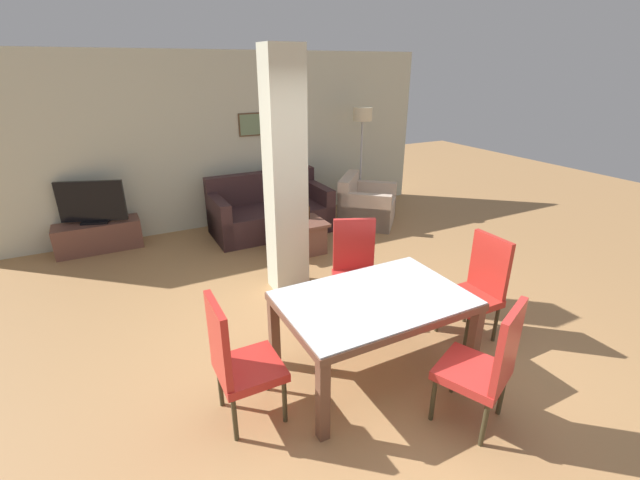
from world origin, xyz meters
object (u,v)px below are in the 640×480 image
Objects in this scene: dining_chair_near_right at (486,363)px; bottle at (307,212)px; dining_chair_far_right at (355,266)px; armchair at (365,207)px; tv_stand at (99,236)px; tv_screen at (92,203)px; sofa at (270,213)px; dining_chair_head_left at (237,359)px; coffee_table at (300,237)px; dining_table at (373,312)px; floor_lamp at (362,125)px; dining_chair_head_right at (478,286)px.

bottle is (0.31, 3.56, 0.01)m from dining_chair_near_right.
dining_chair_far_right is 0.81× the size of armchair.
tv_screen is at bearing 90.00° from tv_stand.
sofa is 2.50m from tv_stand.
coffee_table is at bearing 146.67° from dining_chair_head_left.
dining_table is at bearing 135.86° from tv_screen.
coffee_table is (0.16, 3.46, -0.31)m from dining_chair_near_right.
armchair is (3.21, 3.23, -0.26)m from dining_chair_head_left.
dining_chair_far_right is at bearing 146.75° from tv_screen.
dining_table is at bearing 90.00° from dining_chair_far_right.
dining_chair_near_right is 5.07m from floor_lamp.
dining_chair_head_left is 5.17m from floor_lamp.
dining_chair_far_right is at bearing 6.76° from armchair.
armchair is 1.38m from floor_lamp.
floor_lamp is at bearing 137.57° from dining_chair_head_left.
dining_chair_near_right is 0.81× the size of armchair.
dining_table is at bearing -101.64° from coffee_table.
tv_stand is 0.62× the size of floor_lamp.
tv_screen reaches higher than dining_table.
dining_chair_far_right is 0.57× the size of sofa.
dining_chair_head_right reaches higher than tv_stand.
floor_lamp is at bearing -175.09° from sofa.
armchair is (1.65, 2.33, -0.26)m from dining_chair_far_right.
dining_chair_head_left is at bearing 180.00° from dining_table.
sofa is at bearing 155.52° from dining_chair_head_left.
dining_table is 1.21× the size of armchair.
sofa is (1.63, 3.59, -0.24)m from dining_chair_head_left.
dining_table is 3.63m from sofa.
dining_table is at bearing 9.94° from armchair.
bottle is at bearing 61.25° from dining_chair_near_right.
floor_lamp is at bearing 33.72° from coffee_table.
coffee_table is 2.73× the size of bottle.
dining_chair_head_left is at bearing 127.20° from dining_chair_near_right.
tv_stand is at bearing 154.04° from bottle.
dining_chair_head_left reaches higher than sofa.
dining_chair_near_right is 4.06× the size of bottle.
tv_screen is at bearing -29.74° from dining_chair_far_right.
dining_chair_head_left is 3.95m from sofa.
dining_chair_near_right is at bearing 135.38° from tv_screen.
tv_screen reaches higher than coffee_table.
bottle is at bearing 10.69° from dining_chair_head_right.
tv_screen is (-2.00, 4.01, 0.12)m from dining_table.
dining_table is 3.83m from armchair.
dining_chair_head_right is 2.75m from bottle.
dining_chair_near_right is at bearing -95.01° from bottle.
floor_lamp is (3.42, 3.74, 1.00)m from dining_chair_head_left.
dining_chair_near_right and dining_chair_head_left have the same top height.
dining_chair_far_right is at bearing 66.30° from dining_chair_near_right.
dining_chair_head_right is 5.14m from tv_screen.
dining_chair_head_left is 3.13m from coffee_table.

